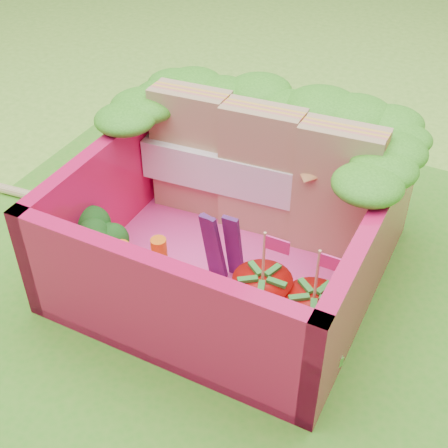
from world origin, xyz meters
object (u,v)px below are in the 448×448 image
bento_box (232,222)px  broccoli (93,241)px  chopsticks (43,199)px  strawberry_left (261,300)px  sandwich_stack (262,171)px  strawberry_right (312,317)px

bento_box → broccoli: bento_box is taller
bento_box → chopsticks: 1.15m
strawberry_left → chopsticks: bearing=168.2°
broccoli → bento_box: bearing=34.9°
bento_box → broccoli: (-0.50, -0.35, -0.04)m
strawberry_left → bento_box: bearing=134.1°
bento_box → strawberry_left: (0.28, -0.29, -0.10)m
sandwich_stack → strawberry_right: (0.49, -0.58, -0.19)m
sandwich_stack → chopsticks: bearing=-165.3°
bento_box → strawberry_left: bearing=-45.9°
sandwich_stack → chopsticks: 1.22m
broccoli → strawberry_left: bearing=4.6°
sandwich_stack → bento_box: bearing=-91.0°
sandwich_stack → strawberry_right: sandwich_stack is taller
bento_box → chopsticks: (-1.12, 0.00, -0.25)m
broccoli → chopsticks: broccoli is taller
broccoli → chopsticks: size_ratio=0.16×
sandwich_stack → chopsticks: sandwich_stack is taller
sandwich_stack → strawberry_right: 0.78m
bento_box → strawberry_right: 0.57m
broccoli → strawberry_right: size_ratio=0.74×
bento_box → sandwich_stack: sandwich_stack is taller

